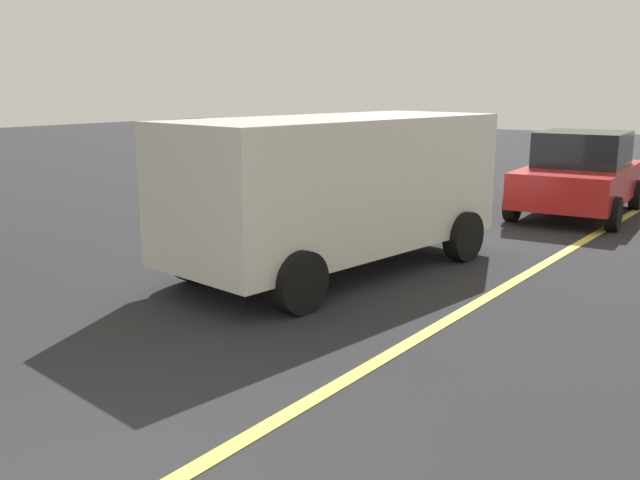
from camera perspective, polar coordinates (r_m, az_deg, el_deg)
name	(u,v)px	position (r m, az deg, el deg)	size (l,w,h in m)	color
lane_marking_centre	(346,380)	(6.54, 2.08, -11.26)	(28.00, 0.16, 0.01)	#E0D14C
white_van	(336,184)	(10.00, 1.32, 4.55)	(5.41, 2.78, 2.20)	silver
car_red_behind_van	(580,174)	(15.52, 20.23, 5.02)	(4.13, 2.37, 1.71)	red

